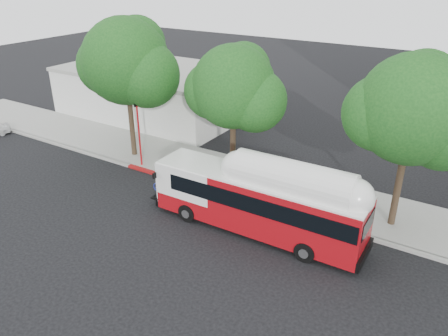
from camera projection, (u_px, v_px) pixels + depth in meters
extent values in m
plane|color=black|center=(191.00, 227.00, 23.22)|extent=(120.00, 120.00, 0.00)
cube|color=gray|center=(250.00, 179.00, 28.18)|extent=(60.00, 5.00, 0.15)
cube|color=gray|center=(229.00, 196.00, 26.18)|extent=(60.00, 0.30, 0.15)
cube|color=maroon|center=(188.00, 183.00, 27.61)|extent=(10.00, 0.32, 0.16)
cylinder|color=#2D2116|center=(131.00, 116.00, 30.44)|extent=(0.36, 0.36, 6.08)
sphere|color=#134315|center=(126.00, 61.00, 28.81)|extent=(5.80, 5.80, 5.80)
sphere|color=#134315|center=(147.00, 75.00, 28.53)|extent=(4.35, 4.35, 4.35)
cylinder|color=#2D2116|center=(233.00, 140.00, 27.14)|extent=(0.36, 0.36, 5.44)
sphere|color=#134315|center=(233.00, 87.00, 25.68)|extent=(5.00, 5.00, 5.00)
sphere|color=#134315|center=(255.00, 101.00, 25.47)|extent=(3.75, 3.75, 3.75)
cylinder|color=#2D2116|center=(400.00, 177.00, 22.14)|extent=(0.36, 0.36, 5.76)
sphere|color=#134315|center=(413.00, 109.00, 20.60)|extent=(5.40, 5.40, 5.40)
sphere|color=#134315|center=(444.00, 128.00, 20.35)|extent=(4.05, 4.05, 4.05)
cube|color=silver|center=(156.00, 92.00, 39.79)|extent=(16.00, 10.00, 4.00)
cube|color=gray|center=(154.00, 69.00, 38.89)|extent=(16.20, 10.20, 0.30)
cube|color=#9C0A11|center=(257.00, 203.00, 22.23)|extent=(11.13, 2.51, 2.68)
cube|color=black|center=(265.00, 196.00, 21.78)|extent=(10.02, 2.55, 0.88)
cube|color=white|center=(258.00, 179.00, 21.64)|extent=(11.13, 2.44, 0.09)
cube|color=white|center=(293.00, 183.00, 20.67)|extent=(5.94, 1.91, 0.51)
cube|color=black|center=(164.00, 194.00, 25.60)|extent=(0.76, 1.67, 0.06)
imported|color=#202E96|center=(164.00, 187.00, 25.41)|extent=(0.57, 1.59, 0.83)
cylinder|color=red|center=(139.00, 137.00, 29.15)|extent=(0.13, 0.13, 4.34)
cube|color=black|center=(136.00, 104.00, 28.17)|extent=(0.05, 0.43, 0.27)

